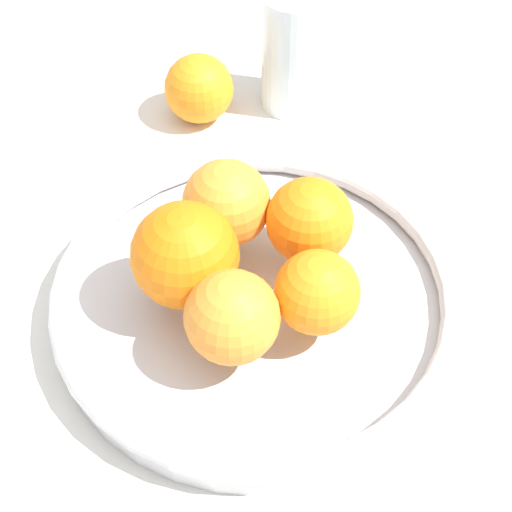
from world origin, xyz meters
name	(u,v)px	position (x,y,z in m)	size (l,w,h in m)	color
ground_plane	(256,314)	(0.00, 0.00, 0.00)	(4.00, 4.00, 0.00)	silver
fruit_bowl	(256,300)	(0.00, 0.00, 0.02)	(0.33, 0.33, 0.04)	silver
orange_pile	(243,254)	(-0.01, 0.00, 0.07)	(0.18, 0.18, 0.08)	orange
stray_orange	(199,88)	(0.00, 0.26, 0.03)	(0.07, 0.07, 0.07)	orange
drinking_glass	(294,51)	(0.10, 0.26, 0.06)	(0.06, 0.06, 0.12)	silver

